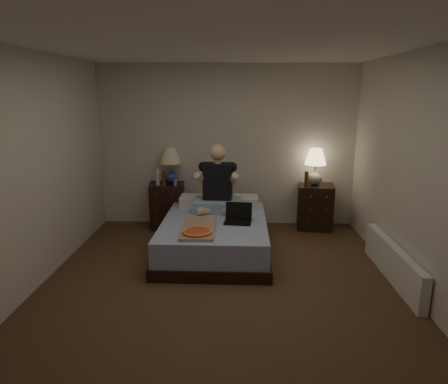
{
  "coord_description": "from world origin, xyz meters",
  "views": [
    {
      "loc": [
        0.15,
        -3.98,
        2.06
      ],
      "look_at": [
        0.0,
        0.9,
        0.85
      ],
      "focal_mm": 32.0,
      "sensor_mm": 36.0,
      "label": 1
    }
  ],
  "objects_px": {
    "nightstand_left": "(167,205)",
    "laptop": "(238,214)",
    "beer_bottle_right": "(306,179)",
    "pizza_box": "(197,233)",
    "water_bottle": "(158,177)",
    "soda_can": "(175,182)",
    "bed": "(215,236)",
    "person": "(217,179)",
    "beer_bottle_left": "(164,179)",
    "nightstand_right": "(315,206)",
    "lamp_right": "(315,167)",
    "radiator": "(393,263)",
    "lamp_left": "(171,166)"
  },
  "relations": [
    {
      "from": "nightstand_left",
      "to": "laptop",
      "type": "distance_m",
      "value": 1.62
    },
    {
      "from": "beer_bottle_right",
      "to": "pizza_box",
      "type": "relative_size",
      "value": 0.3
    },
    {
      "from": "water_bottle",
      "to": "soda_can",
      "type": "height_order",
      "value": "water_bottle"
    },
    {
      "from": "bed",
      "to": "person",
      "type": "relative_size",
      "value": 1.93
    },
    {
      "from": "beer_bottle_left",
      "to": "nightstand_right",
      "type": "bearing_deg",
      "value": 4.19
    },
    {
      "from": "water_bottle",
      "to": "person",
      "type": "xyz_separation_m",
      "value": [
        0.93,
        -0.52,
        0.09
      ]
    },
    {
      "from": "soda_can",
      "to": "pizza_box",
      "type": "relative_size",
      "value": 0.13
    },
    {
      "from": "bed",
      "to": "beer_bottle_left",
      "type": "distance_m",
      "value": 1.34
    },
    {
      "from": "nightstand_right",
      "to": "nightstand_left",
      "type": "bearing_deg",
      "value": -173.23
    },
    {
      "from": "beer_bottle_right",
      "to": "person",
      "type": "relative_size",
      "value": 0.25
    },
    {
      "from": "soda_can",
      "to": "pizza_box",
      "type": "distance_m",
      "value": 1.62
    },
    {
      "from": "nightstand_left",
      "to": "lamp_right",
      "type": "distance_m",
      "value": 2.37
    },
    {
      "from": "soda_can",
      "to": "radiator",
      "type": "height_order",
      "value": "soda_can"
    },
    {
      "from": "person",
      "to": "radiator",
      "type": "xyz_separation_m",
      "value": [
        2.04,
        -1.16,
        -0.71
      ]
    },
    {
      "from": "nightstand_right",
      "to": "lamp_left",
      "type": "xyz_separation_m",
      "value": [
        -2.24,
        0.0,
        0.63
      ]
    },
    {
      "from": "bed",
      "to": "beer_bottle_right",
      "type": "distance_m",
      "value": 1.75
    },
    {
      "from": "beer_bottle_right",
      "to": "pizza_box",
      "type": "distance_m",
      "value": 2.2
    },
    {
      "from": "lamp_left",
      "to": "beer_bottle_left",
      "type": "relative_size",
      "value": 2.43
    },
    {
      "from": "nightstand_left",
      "to": "lamp_right",
      "type": "height_order",
      "value": "lamp_right"
    },
    {
      "from": "soda_can",
      "to": "bed",
      "type": "bearing_deg",
      "value": -55.04
    },
    {
      "from": "lamp_left",
      "to": "lamp_right",
      "type": "distance_m",
      "value": 2.21
    },
    {
      "from": "bed",
      "to": "laptop",
      "type": "distance_m",
      "value": 0.47
    },
    {
      "from": "lamp_left",
      "to": "water_bottle",
      "type": "relative_size",
      "value": 2.24
    },
    {
      "from": "water_bottle",
      "to": "pizza_box",
      "type": "distance_m",
      "value": 1.75
    },
    {
      "from": "person",
      "to": "nightstand_left",
      "type": "bearing_deg",
      "value": 145.97
    },
    {
      "from": "nightstand_right",
      "to": "radiator",
      "type": "relative_size",
      "value": 0.43
    },
    {
      "from": "nightstand_right",
      "to": "radiator",
      "type": "distance_m",
      "value": 1.88
    },
    {
      "from": "beer_bottle_right",
      "to": "lamp_right",
      "type": "bearing_deg",
      "value": 34.12
    },
    {
      "from": "lamp_left",
      "to": "beer_bottle_right",
      "type": "relative_size",
      "value": 2.43
    },
    {
      "from": "pizza_box",
      "to": "water_bottle",
      "type": "bearing_deg",
      "value": 114.74
    },
    {
      "from": "pizza_box",
      "to": "beer_bottle_left",
      "type": "bearing_deg",
      "value": 112.38
    },
    {
      "from": "beer_bottle_right",
      "to": "person",
      "type": "height_order",
      "value": "person"
    },
    {
      "from": "bed",
      "to": "lamp_left",
      "type": "distance_m",
      "value": 1.49
    },
    {
      "from": "laptop",
      "to": "pizza_box",
      "type": "bearing_deg",
      "value": -127.33
    },
    {
      "from": "nightstand_left",
      "to": "pizza_box",
      "type": "distance_m",
      "value": 1.79
    },
    {
      "from": "nightstand_left",
      "to": "beer_bottle_left",
      "type": "height_order",
      "value": "beer_bottle_left"
    },
    {
      "from": "lamp_left",
      "to": "nightstand_right",
      "type": "bearing_deg",
      "value": 0.0
    },
    {
      "from": "nightstand_right",
      "to": "soda_can",
      "type": "height_order",
      "value": "soda_can"
    },
    {
      "from": "lamp_left",
      "to": "person",
      "type": "distance_m",
      "value": 0.98
    },
    {
      "from": "soda_can",
      "to": "beer_bottle_left",
      "type": "relative_size",
      "value": 0.43
    },
    {
      "from": "bed",
      "to": "water_bottle",
      "type": "distance_m",
      "value": 1.45
    },
    {
      "from": "nightstand_right",
      "to": "radiator",
      "type": "height_order",
      "value": "nightstand_right"
    },
    {
      "from": "bed",
      "to": "nightstand_left",
      "type": "height_order",
      "value": "nightstand_left"
    },
    {
      "from": "water_bottle",
      "to": "radiator",
      "type": "distance_m",
      "value": 3.47
    },
    {
      "from": "lamp_right",
      "to": "soda_can",
      "type": "distance_m",
      "value": 2.15
    },
    {
      "from": "radiator",
      "to": "pizza_box",
      "type": "bearing_deg",
      "value": 176.72
    },
    {
      "from": "lamp_left",
      "to": "water_bottle",
      "type": "height_order",
      "value": "lamp_left"
    },
    {
      "from": "pizza_box",
      "to": "radiator",
      "type": "bearing_deg",
      "value": -4.2
    },
    {
      "from": "beer_bottle_right",
      "to": "person",
      "type": "distance_m",
      "value": 1.43
    },
    {
      "from": "water_bottle",
      "to": "beer_bottle_left",
      "type": "distance_m",
      "value": 0.12
    }
  ]
}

